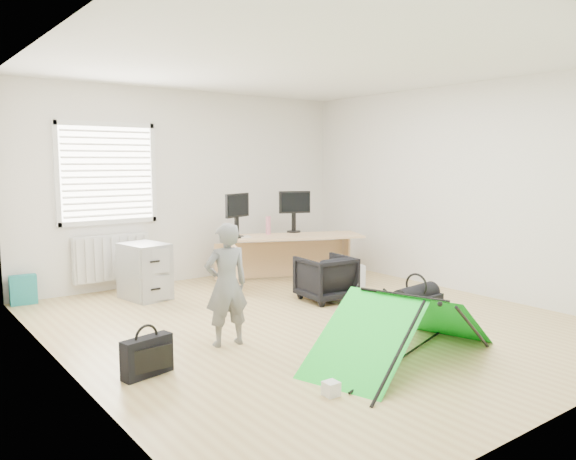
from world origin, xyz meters
TOP-DOWN VIEW (x-y plane):
  - ground at (0.00, 0.00)m, footprint 5.50×5.50m
  - back_wall at (0.00, 2.75)m, footprint 5.00×0.02m
  - window at (-1.20, 2.71)m, footprint 1.20×0.06m
  - radiator at (-1.20, 2.67)m, footprint 1.00×0.12m
  - desk at (1.04, 1.70)m, footprint 2.05×1.35m
  - filing_cabinet at (-1.02, 2.02)m, footprint 0.55×0.67m
  - monitor_left at (0.29, 1.96)m, footprint 0.47×0.25m
  - monitor_right at (1.27, 1.96)m, footprint 0.47×0.27m
  - keyboard at (0.26, 1.94)m, footprint 0.43×0.24m
  - thermos at (0.83, 1.97)m, footprint 0.09×0.09m
  - office_chair at (0.73, 0.60)m, footprint 0.65×0.67m
  - person at (-1.11, -0.13)m, footprint 0.46×0.33m
  - kite at (-0.10, -1.38)m, footprint 2.00×1.33m
  - storage_crate at (1.45, 1.08)m, footprint 0.61×0.50m
  - tote_bag at (-2.30, 2.62)m, footprint 0.31×0.16m
  - laptop_bag at (-2.01, -0.41)m, footprint 0.44×0.21m
  - white_box at (-1.09, -1.58)m, footprint 0.11×0.11m
  - duffel_bag at (0.95, -0.64)m, footprint 0.65×0.39m

SIDE VIEW (x-z plane):
  - ground at x=0.00m, z-range 0.00..0.00m
  - white_box at x=-1.09m, z-range 0.00..0.11m
  - duffel_bag at x=0.95m, z-range 0.00..0.27m
  - storage_crate at x=1.45m, z-range 0.00..0.29m
  - laptop_bag at x=-2.01m, z-range 0.00..0.32m
  - tote_bag at x=-2.30m, z-range 0.00..0.36m
  - office_chair at x=0.73m, z-range 0.00..0.56m
  - kite at x=-0.10m, z-range 0.00..0.57m
  - desk at x=1.04m, z-range 0.00..0.67m
  - filing_cabinet at x=-1.02m, z-range 0.00..0.70m
  - radiator at x=-1.20m, z-range 0.15..0.75m
  - person at x=-1.11m, z-range 0.00..1.15m
  - keyboard at x=0.26m, z-range 0.67..0.69m
  - thermos at x=0.83m, z-range 0.67..0.93m
  - monitor_left at x=0.29m, z-range 0.67..1.11m
  - monitor_right at x=1.27m, z-range 0.67..1.11m
  - back_wall at x=0.00m, z-range 0.00..2.70m
  - window at x=-1.20m, z-range 0.95..2.15m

